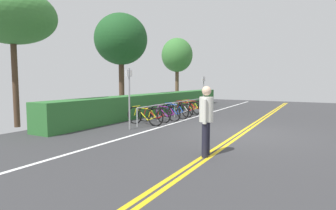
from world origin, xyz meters
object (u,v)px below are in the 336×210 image
Objects in this scene: bicycle_7 at (195,106)px; tree_far_right at (177,55)px; bike_rack at (175,106)px; tree_near_left at (12,17)px; sign_post_far at (204,89)px; bicycle_5 at (186,108)px; bicycle_0 at (145,116)px; bicycle_3 at (175,111)px; bicycle_6 at (190,107)px; bicycle_1 at (154,115)px; bicycle_2 at (165,113)px; pedestrian at (206,116)px; bicycle_4 at (179,110)px; tree_mid at (121,40)px; sign_post_near at (129,93)px.

bicycle_7 is 0.35× the size of tree_far_right.
tree_near_left is at bearing 144.10° from bike_rack.
bicycle_5 is at bearing -177.27° from sign_post_far.
bicycle_3 is at bearing -3.15° from bicycle_0.
bicycle_1 is at bearing 179.59° from bicycle_6.
bicycle_2 is at bearing -177.81° from bicycle_5.
bicycle_3 is at bearing -175.34° from bicycle_5.
bike_rack is 3.92× the size of bicycle_1.
pedestrian reaches higher than bicycle_1.
bicycle_0 is at bearing 176.17° from bicycle_2.
sign_post_far is (3.66, 0.14, 0.91)m from bicycle_4.
bicycle_7 is 5.62m from tree_mid.
tree_mid reaches higher than bicycle_7.
bicycle_3 is 7.52m from tree_near_left.
bicycle_5 is 2.95m from sign_post_far.
tree_near_left reaches higher than bicycle_1.
bicycle_0 is at bearing 179.90° from bicycle_5.
bicycle_5 reaches higher than bicycle_3.
bicycle_5 reaches higher than bicycle_6.
bicycle_6 is 9.05m from tree_near_left.
pedestrian is 10.66m from tree_mid.
tree_mid reaches higher than bicycle_6.
tree_near_left is at bearing 154.32° from bicycle_7.
bicycle_4 is at bearing -5.05° from bike_rack.
sign_post_far is at bearing 2.16° from bicycle_4.
bicycle_1 is 0.74× the size of sign_post_near.
bicycle_3 is 2.90m from bicycle_7.
sign_post_far is (6.65, 0.13, 0.88)m from bicycle_0.
bicycle_6 is at bearing 26.49° from pedestrian.
sign_post_near is 1.08× the size of sign_post_far.
bicycle_1 is 0.79× the size of sign_post_far.
bicycle_1 is at bearing 44.39° from pedestrian.
bicycle_6 is at bearing -175.17° from bicycle_7.
pedestrian is at bearing -141.34° from bicycle_2.
sign_post_near is (-5.63, -0.13, 0.98)m from bicycle_6.
bicycle_1 is 0.94× the size of bicycle_4.
bicycle_2 is (-1.18, -0.12, -0.22)m from bike_rack.
bicycle_0 is 6.71m from sign_post_far.
bicycle_1 is 3.71m from bicycle_6.
sign_post_far is at bearing -22.01° from tree_near_left.
bicycle_1 is (0.77, 0.06, -0.04)m from bicycle_0.
bicycle_4 is 0.34× the size of tree_near_left.
sign_post_near is (-1.14, -0.10, 0.97)m from bicycle_0.
sign_post_near is 7.79m from sign_post_far.
tree_far_right is at bearing 32.74° from bicycle_6.
bicycle_6 is 5.48m from tree_mid.
bicycle_0 is 6.08m from tree_near_left.
sign_post_far reaches higher than bicycle_5.
bicycle_6 is 1.01× the size of pedestrian.
tree_far_right is at bearing 30.32° from bicycle_5.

